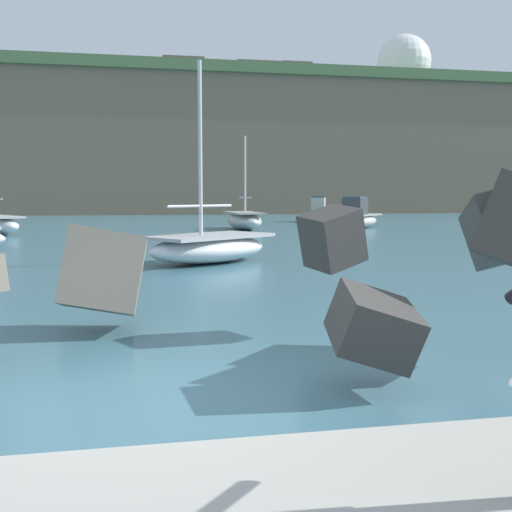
{
  "coord_description": "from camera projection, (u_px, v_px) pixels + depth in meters",
  "views": [
    {
      "loc": [
        -0.17,
        -6.29,
        2.08
      ],
      "look_at": [
        1.19,
        0.5,
        1.4
      ],
      "focal_mm": 43.35,
      "sensor_mm": 36.0,
      "label": 1
    }
  ],
  "objects": [
    {
      "name": "ground_plane",
      "position": [
        152.0,
        398.0,
        6.37
      ],
      "size": [
        400.0,
        400.0,
        0.0
      ],
      "primitive_type": "plane",
      "color": "#42707F"
    },
    {
      "name": "breakwater_jetty",
      "position": [
        78.0,
        265.0,
        7.84
      ],
      "size": [
        32.51,
        6.44,
        2.56
      ],
      "color": "slate",
      "rests_on": "ground"
    },
    {
      "name": "boat_near_left",
      "position": [
        318.0,
        214.0,
        49.13
      ],
      "size": [
        3.56,
        5.54,
        2.03
      ],
      "color": "#1E6656",
      "rests_on": "ground"
    },
    {
      "name": "boat_mid_centre",
      "position": [
        209.0,
        247.0,
        19.14
      ],
      "size": [
        4.83,
        4.4,
        6.09
      ],
      "color": "white",
      "rests_on": "ground"
    },
    {
      "name": "boat_mid_right",
      "position": [
        244.0,
        220.0,
        37.94
      ],
      "size": [
        1.96,
        5.75,
        5.65
      ],
      "color": "beige",
      "rests_on": "ground"
    },
    {
      "name": "boat_far_left",
      "position": [
        356.0,
        218.0,
        39.45
      ],
      "size": [
        4.74,
        5.04,
        2.02
      ],
      "color": "beige",
      "rests_on": "ground"
    },
    {
      "name": "headland_bluff",
      "position": [
        290.0,
        153.0,
        90.6
      ],
      "size": [
        94.13,
        44.05,
        16.54
      ],
      "color": "#756651",
      "rests_on": "ground"
    },
    {
      "name": "radar_dome",
      "position": [
        404.0,
        66.0,
        100.03
      ],
      "size": [
        8.63,
        8.63,
        11.43
      ],
      "color": "silver",
      "rests_on": "headland_bluff"
    },
    {
      "name": "station_building_west",
      "position": [
        260.0,
        83.0,
        93.5
      ],
      "size": [
        8.11,
        8.39,
        5.03
      ],
      "color": "silver",
      "rests_on": "headland_bluff"
    },
    {
      "name": "station_building_central",
      "position": [
        293.0,
        84.0,
        96.21
      ],
      "size": [
        4.57,
        6.06,
        5.76
      ],
      "color": "silver",
      "rests_on": "headland_bluff"
    },
    {
      "name": "station_building_east",
      "position": [
        177.0,
        83.0,
        95.37
      ],
      "size": [
        6.07,
        5.6,
        5.55
      ],
      "color": "beige",
      "rests_on": "headland_bluff"
    },
    {
      "name": "station_building_annex",
      "position": [
        182.0,
        80.0,
        92.65
      ],
      "size": [
        6.0,
        7.62,
        5.58
      ],
      "color": "silver",
      "rests_on": "headland_bluff"
    }
  ]
}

